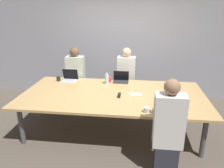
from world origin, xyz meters
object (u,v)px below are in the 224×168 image
person_near_right (168,130)px  cup_near_right (146,110)px  laptop_near_right (165,109)px  person_far_left (76,78)px  person_far_center (126,79)px  laptop_far_left (70,77)px  cup_far_left (58,79)px  bottle_far_center (107,79)px  cup_far_center (109,80)px  laptop_far_center (121,79)px  stapler (119,95)px

person_near_right → cup_near_right: person_near_right is taller
laptop_near_right → person_far_left: person_far_left is taller
person_far_center → laptop_far_left: person_far_center is taller
laptop_near_right → cup_far_left: bearing=-31.5°
cup_far_left → person_near_right: bearing=-38.1°
bottle_far_center → cup_far_center: bearing=75.9°
laptop_near_right → person_near_right: (0.01, -0.37, -0.13)m
person_far_center → person_far_left: person_far_left is taller
bottle_far_center → laptop_near_right: bearing=-49.4°
person_far_left → laptop_far_left: bearing=-91.6°
person_near_right → laptop_far_center: size_ratio=4.28×
cup_near_right → person_far_center: (-0.42, 1.80, -0.11)m
cup_near_right → person_far_left: person_far_left is taller
person_near_right → person_far_center: person_near_right is taller
cup_far_left → stapler: bearing=-27.6°
cup_near_right → cup_far_center: cup_far_center is taller
person_far_left → cup_far_center: bearing=-23.3°
cup_near_right → laptop_far_center: bearing=109.8°
laptop_near_right → cup_near_right: bearing=-1.5°
laptop_far_left → stapler: bearing=-33.4°
person_far_left → person_far_center: bearing=4.6°
cup_near_right → laptop_far_left: bearing=140.5°
laptop_far_center → laptop_far_left: size_ratio=0.99×
cup_near_right → person_near_right: bearing=-52.8°
laptop_near_right → cup_near_right: laptop_near_right is taller
cup_near_right → person_far_left: bearing=132.8°
cup_far_center → laptop_far_left: (-0.84, -0.03, 0.02)m
cup_far_center → cup_far_left: 1.09m
laptop_near_right → person_far_left: bearing=-42.7°
bottle_far_center → cup_far_left: bearing=176.6°
laptop_far_center → person_near_right: bearing=-66.0°
laptop_far_center → stapler: size_ratio=2.16×
bottle_far_center → cup_far_left: 1.07m
person_far_center → cup_far_center: person_far_center is taller
cup_near_right → laptop_far_center: (-0.50, 1.40, 0.02)m
cup_far_center → bottle_far_center: 0.13m
stapler → laptop_near_right: bearing=-36.6°
bottle_far_center → stapler: (0.32, -0.66, -0.08)m
laptop_far_center → person_far_left: bearing=164.0°
laptop_far_left → stapler: laptop_far_left is taller
laptop_far_center → bottle_far_center: 0.33m
bottle_far_center → stapler: size_ratio=1.54×
laptop_near_right → bottle_far_center: (-1.06, 1.24, 0.03)m
cup_near_right → laptop_far_left: 2.07m
laptop_near_right → person_near_right: 0.39m
person_near_right → bottle_far_center: person_near_right is taller
cup_near_right → laptop_far_center: size_ratio=0.27×
laptop_near_right → person_near_right: bearing=91.0°
bottle_far_center → person_far_left: size_ratio=0.17×
laptop_near_right → cup_far_left: (-2.12, 1.30, -0.02)m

